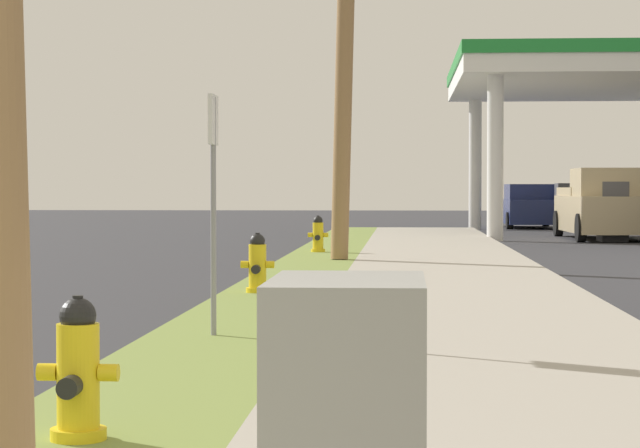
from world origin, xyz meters
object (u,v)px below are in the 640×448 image
fire_hydrant_third (318,236)px  fire_hydrant_second (257,266)px  utility_pole_midground (345,19)px  car_navy_by_near_pump (529,208)px  fire_hydrant_nearest (78,377)px  street_sign_post (213,164)px  truck_tan_at_forecourt (604,207)px

fire_hydrant_third → fire_hydrant_second: bearing=-90.4°
utility_pole_midground → car_navy_by_near_pump: 23.94m
fire_hydrant_third → fire_hydrant_nearest: bearing=-89.8°
fire_hydrant_nearest → fire_hydrant_second: size_ratio=1.00×
fire_hydrant_third → street_sign_post: (0.07, -14.79, 1.19)m
fire_hydrant_nearest → car_navy_by_near_pump: bearing=81.2°
car_navy_by_near_pump → truck_tan_at_forecourt: size_ratio=0.84×
car_navy_by_near_pump → street_sign_post: bearing=-100.0°
fire_hydrant_nearest → street_sign_post: (-0.00, 4.69, 1.19)m
street_sign_post → car_navy_by_near_pump: size_ratio=0.47×
utility_pole_midground → truck_tan_at_forecourt: size_ratio=1.59×
fire_hydrant_second → fire_hydrant_nearest: bearing=-89.1°
fire_hydrant_second → fire_hydrant_third: same height
fire_hydrant_second → street_sign_post: 4.78m
fire_hydrant_nearest → fire_hydrant_third: same height
fire_hydrant_nearest → street_sign_post: 4.84m
fire_hydrant_second → utility_pole_midground: 8.65m
fire_hydrant_second → car_navy_by_near_pump: bearing=78.3°
fire_hydrant_nearest → truck_tan_at_forecourt: bearing=76.2°
fire_hydrant_third → truck_tan_at_forecourt: (7.32, 9.99, 0.47)m
fire_hydrant_nearest → fire_hydrant_second: same height
fire_hydrant_third → truck_tan_at_forecourt: size_ratio=0.14×
fire_hydrant_second → street_sign_post: bearing=-88.2°
fire_hydrant_nearest → truck_tan_at_forecourt: 30.35m
fire_hydrant_second → utility_pole_midground: bearing=84.4°
car_navy_by_near_pump → fire_hydrant_nearest: bearing=-98.8°
fire_hydrant_third → car_navy_by_near_pump: size_ratio=0.16×
fire_hydrant_third → utility_pole_midground: 4.88m
utility_pole_midground → fire_hydrant_third: bearing=104.7°
fire_hydrant_third → street_sign_post: size_ratio=0.35×
utility_pole_midground → fire_hydrant_second: bearing=-95.6°
street_sign_post → fire_hydrant_third: bearing=90.3°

